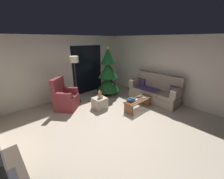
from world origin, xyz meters
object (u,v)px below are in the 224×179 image
at_px(christmas_tree, 108,75).
at_px(teddy_bear_cream_by_tree, 100,97).
at_px(cell_phone, 131,99).
at_px(ottoman, 100,103).
at_px(remote_white, 137,100).
at_px(coffee_table, 138,103).
at_px(book_stack, 131,100).
at_px(couch, 155,92).
at_px(remote_black, 138,97).
at_px(remote_silver, 144,98).
at_px(remote_graphite, 142,96).
at_px(floor_lamp, 74,64).
at_px(television, 2,163).
at_px(armchair, 65,98).
at_px(teddy_bear_honey, 100,95).

xyz_separation_m(christmas_tree, teddy_bear_cream_by_tree, (-0.59, -0.15, -0.80)).
relative_size(cell_phone, ottoman, 0.33).
height_order(cell_phone, ottoman, cell_phone).
distance_m(remote_white, cell_phone, 0.26).
relative_size(coffee_table, book_stack, 4.45).
distance_m(coffee_table, ottoman, 1.35).
bearing_deg(couch, ottoman, 153.61).
bearing_deg(cell_phone, couch, -27.48).
height_order(couch, remote_black, couch).
xyz_separation_m(remote_silver, cell_phone, (-0.56, 0.14, 0.09)).
distance_m(remote_graphite, remote_black, 0.22).
distance_m(book_stack, floor_lamp, 2.39).
relative_size(remote_graphite, cell_phone, 1.08).
xyz_separation_m(remote_white, floor_lamp, (-1.19, 1.97, 1.13)).
bearing_deg(remote_silver, television, 168.02).
xyz_separation_m(floor_lamp, teddy_bear_cream_by_tree, (0.81, -0.40, -1.38)).
bearing_deg(floor_lamp, cell_phone, -63.35).
bearing_deg(remote_black, christmas_tree, -119.59).
distance_m(couch, armchair, 3.41).
height_order(remote_graphite, christmas_tree, christmas_tree).
distance_m(remote_white, armchair, 2.50).
distance_m(coffee_table, teddy_bear_honey, 1.36).
distance_m(floor_lamp, teddy_bear_cream_by_tree, 1.66).
distance_m(cell_phone, teddy_bear_honey, 1.09).
xyz_separation_m(cell_phone, television, (-3.46, -1.00, 0.60)).
height_order(book_stack, floor_lamp, floor_lamp).
height_order(coffee_table, teddy_bear_honey, teddy_bear_honey).
height_order(christmas_tree, armchair, christmas_tree).
bearing_deg(couch, coffee_table, 178.42).
distance_m(remote_silver, television, 4.17).
bearing_deg(remote_silver, floor_lamp, 102.61).
bearing_deg(remote_graphite, book_stack, 78.69).
bearing_deg(teddy_bear_cream_by_tree, remote_white, -76.59).
bearing_deg(remote_white, teddy_bear_honey, 25.74).
relative_size(ottoman, teddy_bear_cream_by_tree, 1.54).
bearing_deg(book_stack, television, -163.80).
distance_m(christmas_tree, teddy_bear_honey, 1.39).
bearing_deg(armchair, couch, -31.74).
bearing_deg(book_stack, floor_lamp, 117.31).
height_order(couch, armchair, armchair).
relative_size(remote_black, armchair, 0.14).
relative_size(remote_graphite, book_stack, 0.63).
bearing_deg(remote_graphite, teddy_bear_cream_by_tree, 15.57).
relative_size(couch, remote_silver, 12.53).
xyz_separation_m(couch, remote_graphite, (-0.70, 0.13, -0.02)).
height_order(couch, coffee_table, couch).
relative_size(remote_black, floor_lamp, 0.09).
distance_m(couch, television, 4.94).
relative_size(couch, coffee_table, 1.78).
xyz_separation_m(remote_silver, armchair, (-2.11, 1.83, 0.02)).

